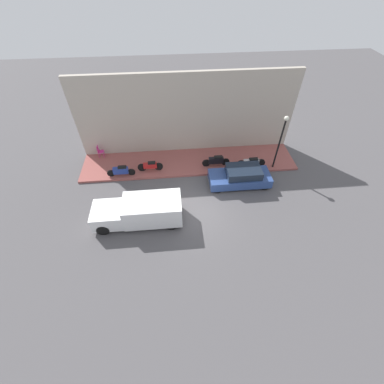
{
  "coord_description": "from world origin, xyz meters",
  "views": [
    {
      "loc": [
        -10.45,
        1.21,
        12.42
      ],
      "look_at": [
        1.16,
        0.13,
        0.6
      ],
      "focal_mm": 24.0,
      "sensor_mm": 36.0,
      "label": 1
    }
  ],
  "objects_px": {
    "cafe_chair": "(100,151)",
    "streetlamp": "(281,136)",
    "motorcycle_black": "(216,161)",
    "scooter_silver": "(251,162)",
    "motorcycle_blue": "(121,171)",
    "delivery_van": "(139,211)",
    "motorcycle_red": "(150,166)",
    "parked_car": "(240,177)"
  },
  "relations": [
    {
      "from": "parked_car",
      "to": "scooter_silver",
      "type": "xyz_separation_m",
      "value": [
        1.56,
        -1.17,
        -0.07
      ]
    },
    {
      "from": "scooter_silver",
      "to": "parked_car",
      "type": "bearing_deg",
      "value": 143.15
    },
    {
      "from": "motorcycle_black",
      "to": "scooter_silver",
      "type": "relative_size",
      "value": 0.96
    },
    {
      "from": "delivery_van",
      "to": "motorcycle_red",
      "type": "height_order",
      "value": "delivery_van"
    },
    {
      "from": "motorcycle_blue",
      "to": "scooter_silver",
      "type": "distance_m",
      "value": 9.42
    },
    {
      "from": "motorcycle_blue",
      "to": "streetlamp",
      "type": "xyz_separation_m",
      "value": [
        -0.05,
        -11.07,
        2.23
      ]
    },
    {
      "from": "motorcycle_black",
      "to": "streetlamp",
      "type": "xyz_separation_m",
      "value": [
        -0.52,
        -4.2,
        2.21
      ]
    },
    {
      "from": "parked_car",
      "to": "streetlamp",
      "type": "relative_size",
      "value": 1.02
    },
    {
      "from": "motorcycle_blue",
      "to": "scooter_silver",
      "type": "height_order",
      "value": "motorcycle_blue"
    },
    {
      "from": "parked_car",
      "to": "cafe_chair",
      "type": "distance_m",
      "value": 10.78
    },
    {
      "from": "streetlamp",
      "to": "delivery_van",
      "type": "bearing_deg",
      "value": 113.08
    },
    {
      "from": "delivery_van",
      "to": "motorcycle_blue",
      "type": "height_order",
      "value": "delivery_van"
    },
    {
      "from": "cafe_chair",
      "to": "motorcycle_blue",
      "type": "bearing_deg",
      "value": -142.58
    },
    {
      "from": "scooter_silver",
      "to": "cafe_chair",
      "type": "bearing_deg",
      "value": 78.61
    },
    {
      "from": "delivery_van",
      "to": "motorcycle_blue",
      "type": "bearing_deg",
      "value": 20.32
    },
    {
      "from": "parked_car",
      "to": "streetlamp",
      "type": "bearing_deg",
      "value": -63.67
    },
    {
      "from": "parked_car",
      "to": "scooter_silver",
      "type": "bearing_deg",
      "value": -36.85
    },
    {
      "from": "cafe_chair",
      "to": "motorcycle_red",
      "type": "bearing_deg",
      "value": -117.18
    },
    {
      "from": "delivery_van",
      "to": "scooter_silver",
      "type": "bearing_deg",
      "value": -61.82
    },
    {
      "from": "delivery_van",
      "to": "motorcycle_black",
      "type": "bearing_deg",
      "value": -49.37
    },
    {
      "from": "motorcycle_blue",
      "to": "streetlamp",
      "type": "height_order",
      "value": "streetlamp"
    },
    {
      "from": "motorcycle_blue",
      "to": "streetlamp",
      "type": "relative_size",
      "value": 0.48
    },
    {
      "from": "cafe_chair",
      "to": "streetlamp",
      "type": "bearing_deg",
      "value": -100.67
    },
    {
      "from": "motorcycle_blue",
      "to": "streetlamp",
      "type": "distance_m",
      "value": 11.3
    },
    {
      "from": "parked_car",
      "to": "scooter_silver",
      "type": "height_order",
      "value": "parked_car"
    },
    {
      "from": "delivery_van",
      "to": "streetlamp",
      "type": "height_order",
      "value": "streetlamp"
    },
    {
      "from": "parked_car",
      "to": "motorcycle_blue",
      "type": "xyz_separation_m",
      "value": [
        1.44,
        8.25,
        -0.06
      ]
    },
    {
      "from": "motorcycle_blue",
      "to": "cafe_chair",
      "type": "bearing_deg",
      "value": 37.42
    },
    {
      "from": "motorcycle_blue",
      "to": "parked_car",
      "type": "bearing_deg",
      "value": -99.9
    },
    {
      "from": "motorcycle_red",
      "to": "motorcycle_blue",
      "type": "bearing_deg",
      "value": 100.85
    },
    {
      "from": "delivery_van",
      "to": "motorcycle_black",
      "type": "xyz_separation_m",
      "value": [
        4.59,
        -5.35,
        -0.25
      ]
    },
    {
      "from": "parked_car",
      "to": "cafe_chair",
      "type": "relative_size",
      "value": 4.36
    },
    {
      "from": "motorcycle_red",
      "to": "cafe_chair",
      "type": "relative_size",
      "value": 1.89
    },
    {
      "from": "streetlamp",
      "to": "cafe_chair",
      "type": "height_order",
      "value": "streetlamp"
    },
    {
      "from": "motorcycle_black",
      "to": "scooter_silver",
      "type": "xyz_separation_m",
      "value": [
        -0.36,
        -2.55,
        -0.03
      ]
    },
    {
      "from": "parked_car",
      "to": "cafe_chair",
      "type": "bearing_deg",
      "value": 69.22
    },
    {
      "from": "motorcycle_red",
      "to": "parked_car",
      "type": "bearing_deg",
      "value": -106.47
    },
    {
      "from": "delivery_van",
      "to": "scooter_silver",
      "type": "height_order",
      "value": "delivery_van"
    },
    {
      "from": "motorcycle_black",
      "to": "streetlamp",
      "type": "relative_size",
      "value": 0.49
    },
    {
      "from": "parked_car",
      "to": "motorcycle_blue",
      "type": "bearing_deg",
      "value": 80.1
    },
    {
      "from": "delivery_van",
      "to": "streetlamp",
      "type": "xyz_separation_m",
      "value": [
        4.07,
        -9.55,
        1.96
      ]
    },
    {
      "from": "motorcycle_black",
      "to": "motorcycle_red",
      "type": "xyz_separation_m",
      "value": [
        -0.08,
        4.82,
        -0.04
      ]
    }
  ]
}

